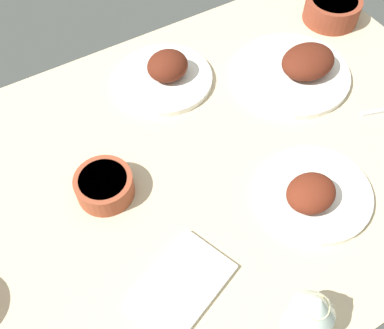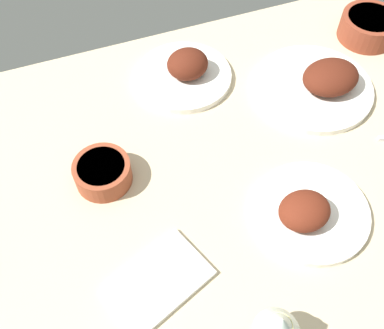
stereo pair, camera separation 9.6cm
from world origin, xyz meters
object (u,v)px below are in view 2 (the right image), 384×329
plate_far_side (309,211)px  bowl_sauce (103,172)px  bowl_potatoes (369,26)px  plate_center_main (185,71)px  plate_near_viewer (320,83)px  wine_glass (277,327)px  folded_napkin (159,280)px

plate_far_side → bowl_sauce: plate_far_side is taller
plate_far_side → bowl_sauce: 42.69cm
plate_far_side → bowl_potatoes: 59.89cm
plate_far_side → bowl_sauce: size_ratio=1.95×
plate_center_main → bowl_sauce: 34.65cm
bowl_potatoes → plate_near_viewer: bearing=-148.8°
bowl_potatoes → bowl_sauce: bearing=-165.3°
plate_near_viewer → wine_glass: size_ratio=2.08×
plate_far_side → plate_center_main: 46.32cm
bowl_potatoes → folded_napkin: 86.64cm
bowl_potatoes → wine_glass: 86.58cm
plate_far_side → plate_center_main: bearing=102.0°
plate_center_main → bowl_potatoes: plate_center_main is taller
bowl_sauce → wine_glass: bearing=-66.9°
bowl_potatoes → wine_glass: (-59.40, -62.66, 6.44)cm
plate_near_viewer → plate_far_side: plate_near_viewer is taller
wine_glass → folded_napkin: 23.90cm
bowl_sauce → bowl_potatoes: 80.10cm
plate_far_side → bowl_sauce: bearing=147.6°
plate_far_side → folded_napkin: 32.21cm
bowl_sauce → wine_glass: 46.55cm
bowl_potatoes → folded_napkin: bearing=-148.1°
plate_near_viewer → folded_napkin: size_ratio=1.64×
plate_near_viewer → bowl_sauce: (-55.62, -7.14, 0.34)cm
plate_near_viewer → plate_far_side: bearing=-123.1°
bowl_potatoes → plate_center_main: bearing=177.7°
plate_far_side → plate_near_viewer: bearing=56.9°
bowl_sauce → plate_far_side: bearing=-32.4°
wine_glass → folded_napkin: bearing=129.9°
wine_glass → plate_center_main: bearing=82.7°
plate_center_main → plate_near_viewer: bearing=-27.6°
plate_near_viewer → bowl_sauce: size_ratio=2.43×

